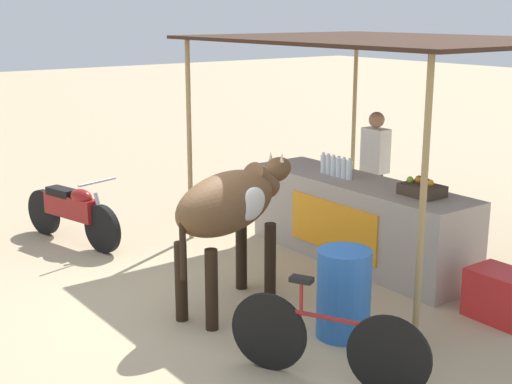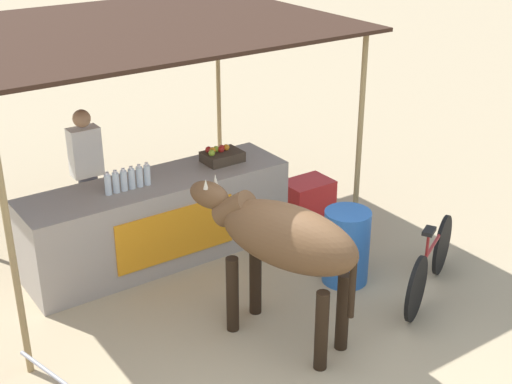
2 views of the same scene
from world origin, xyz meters
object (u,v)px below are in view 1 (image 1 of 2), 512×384
Objects in this scene: bicycle_leaning at (326,341)px; fruit_crate at (422,189)px; stall_counter at (358,221)px; cow at (231,206)px; water_barrel at (344,293)px; motorcycle_parked at (72,211)px; vendor_behind_counter at (374,174)px; cooler_box at (501,295)px.

fruit_crate is at bearing 114.55° from bicycle_leaning.
stall_counter is 1.63× the size of cow.
water_barrel is 4.09m from motorcycle_parked.
motorcycle_parked is at bearing -177.42° from bicycle_leaning.
vendor_behind_counter reaches higher than cooler_box.
cow is 1.85m from bicycle_leaning.
vendor_behind_counter reaches higher than cow.
vendor_behind_counter is (-0.48, 0.75, 0.37)m from stall_counter.
cooler_box is 0.74× the size of water_barrel.
motorcycle_parked is (-3.47, -2.51, -0.61)m from fruit_crate.
stall_counter is 2.09m from water_barrel.
water_barrel is at bearing -72.01° from fruit_crate.
bicycle_leaning is (1.69, -0.28, -0.69)m from cow.
water_barrel is 0.55× the size of bicycle_leaning.
motorcycle_parked is at bearing -170.33° from cow.
motorcycle_parked is at bearing -153.06° from cooler_box.
cow is at bearing 9.67° from motorcycle_parked.
water_barrel is (1.40, -1.55, -0.07)m from stall_counter.
motorcycle_parked is at bearing -123.36° from vendor_behind_counter.
cooler_box is at bearing 66.27° from water_barrel.
motorcycle_parked is at bearing -136.62° from stall_counter.
cow reaches higher than bicycle_leaning.
fruit_crate is 1.81m from water_barrel.
vendor_behind_counter is at bearing 161.40° from cooler_box.
cooler_box is 0.40× the size of bicycle_leaning.
cow is (0.24, -1.97, 0.55)m from stall_counter.
vendor_behind_counter is at bearing 152.97° from fruit_crate.
fruit_crate is 0.30× the size of bicycle_leaning.
stall_counter is 2.02× the size of bicycle_leaning.
vendor_behind_counter is 3.01m from water_barrel.
stall_counter is 6.82× the size of fruit_crate.
stall_counter reaches higher than bicycle_leaning.
cooler_box is 2.16m from bicycle_leaning.
water_barrel is 0.44× the size of cow.
bicycle_leaning reaches higher than cooler_box.
cow is at bearing -83.20° from stall_counter.
water_barrel is at bearing -113.73° from cooler_box.
fruit_crate is at bearing -27.03° from vendor_behind_counter.
fruit_crate is (0.88, 0.06, 0.55)m from stall_counter.
fruit_crate reaches higher than bicycle_leaning.
water_barrel is 0.88m from bicycle_leaning.
motorcycle_parked is (-3.99, -0.90, 0.02)m from water_barrel.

